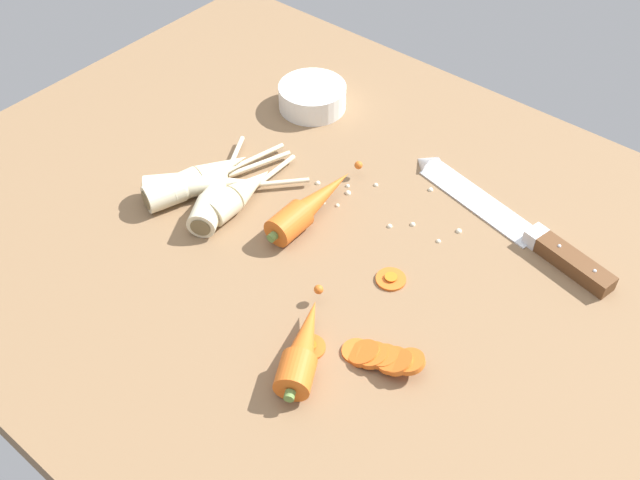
{
  "coord_description": "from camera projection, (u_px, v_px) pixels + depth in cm",
  "views": [
    {
      "loc": [
        44.6,
        -55.53,
        71.86
      ],
      "look_at": [
        0.0,
        -2.0,
        1.5
      ],
      "focal_mm": 41.97,
      "sensor_mm": 36.0,
      "label": 1
    }
  ],
  "objects": [
    {
      "name": "ground_plane",
      "position": [
        329.0,
        250.0,
        1.03
      ],
      "size": [
        120.0,
        90.0,
        4.0
      ],
      "primitive_type": "cube",
      "color": "brown"
    },
    {
      "name": "chefs_knife",
      "position": [
        502.0,
        215.0,
        1.04
      ],
      "size": [
        34.65,
        10.45,
        4.18
      ],
      "color": "silver",
      "rests_on": "ground_plane"
    },
    {
      "name": "whole_carrot",
      "position": [
        310.0,
        205.0,
        1.03
      ],
      "size": [
        4.38,
        20.12,
        4.2
      ],
      "color": "#D6601E",
      "rests_on": "ground_plane"
    },
    {
      "name": "whole_carrot_second",
      "position": [
        303.0,
        348.0,
        0.86
      ],
      "size": [
        9.77,
        15.08,
        4.2
      ],
      "color": "#D6601E",
      "rests_on": "ground_plane"
    },
    {
      "name": "parsnip_front",
      "position": [
        195.0,
        183.0,
        1.06
      ],
      "size": [
        9.78,
        22.31,
        4.0
      ],
      "color": "beige",
      "rests_on": "ground_plane"
    },
    {
      "name": "parsnip_mid_left",
      "position": [
        208.0,
        175.0,
        1.08
      ],
      "size": [
        6.63,
        19.43,
        4.0
      ],
      "color": "beige",
      "rests_on": "ground_plane"
    },
    {
      "name": "parsnip_mid_right",
      "position": [
        215.0,
        194.0,
        1.05
      ],
      "size": [
        12.24,
        19.63,
        4.0
      ],
      "color": "beige",
      "rests_on": "ground_plane"
    },
    {
      "name": "parsnip_back",
      "position": [
        199.0,
        185.0,
        1.06
      ],
      "size": [
        17.54,
        18.86,
        4.0
      ],
      "color": "beige",
      "rests_on": "ground_plane"
    },
    {
      "name": "parsnip_outer",
      "position": [
        240.0,
        193.0,
        1.05
      ],
      "size": [
        4.21,
        17.59,
        4.0
      ],
      "color": "beige",
      "rests_on": "ground_plane"
    },
    {
      "name": "carrot_slice_stack",
      "position": [
        382.0,
        357.0,
        0.86
      ],
      "size": [
        9.86,
        5.43,
        3.4
      ],
      "color": "#D6601E",
      "rests_on": "ground_plane"
    },
    {
      "name": "carrot_slice_stray_near",
      "position": [
        391.0,
        278.0,
        0.96
      ],
      "size": [
        3.93,
        3.93,
        0.7
      ],
      "color": "#D6601E",
      "rests_on": "ground_plane"
    },
    {
      "name": "carrot_slice_stray_mid",
      "position": [
        310.0,
        346.0,
        0.88
      ],
      "size": [
        3.77,
        3.77,
        0.7
      ],
      "color": "#D6601E",
      "rests_on": "ground_plane"
    },
    {
      "name": "prep_bowl",
      "position": [
        312.0,
        96.0,
        1.21
      ],
      "size": [
        11.0,
        11.0,
        4.0
      ],
      "color": "white",
      "rests_on": "ground_plane"
    },
    {
      "name": "mince_crumbs",
      "position": [
        380.0,
        204.0,
        1.06
      ],
      "size": [
        22.09,
        13.04,
        0.87
      ],
      "color": "beige",
      "rests_on": "ground_plane"
    }
  ]
}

